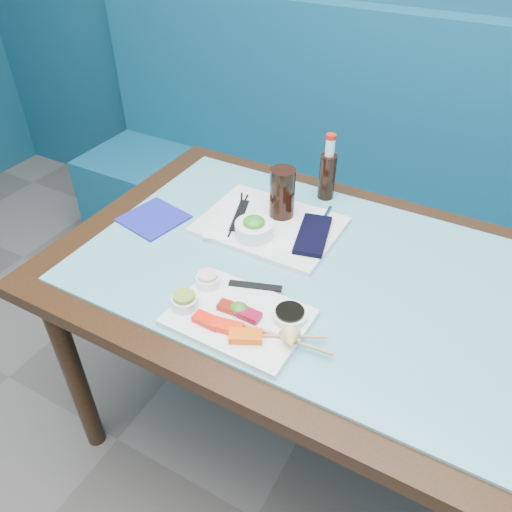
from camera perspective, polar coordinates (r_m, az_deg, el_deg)
The scene contains 34 objects.
booth_bench at distance 2.19m, azimuth 15.12°, elevation 3.26°, with size 3.00×0.56×1.17m.
dining_table at distance 1.37m, azimuth 6.89°, elevation -4.39°, with size 1.40×0.90×0.75m.
glass_top at distance 1.31m, azimuth 7.17°, elevation -1.59°, with size 1.22×0.76×0.01m, color #5AA4B4.
sashimi_plate at distance 1.16m, azimuth -1.97°, elevation -7.06°, with size 0.31×0.22×0.02m, color white.
salmon_left at distance 1.13m, azimuth -5.61°, elevation -7.34°, with size 0.07×0.03×0.02m, color #FF1E0A.
salmon_mid at distance 1.12m, azimuth -3.30°, elevation -8.08°, with size 0.07×0.03×0.02m, color #FF280A.
salmon_right at distance 1.09m, azimuth -1.18°, elevation -9.16°, with size 0.07×0.04×0.02m, color #F75609.
tuna_left at distance 1.16m, azimuth -3.14°, elevation -5.84°, with size 0.05×0.03×0.02m, color maroon.
tuna_right at distance 1.14m, azimuth -0.77°, elevation -6.77°, with size 0.05×0.03×0.02m, color maroon.
seaweed_garnish at distance 1.15m, azimuth -1.95°, elevation -5.98°, with size 0.04×0.04×0.02m, color #2F751B.
ramekin_wasabi at distance 1.17m, azimuth -8.15°, elevation -5.23°, with size 0.06×0.06×0.03m, color white.
wasabi_fill at distance 1.16m, azimuth -8.23°, elevation -4.57°, with size 0.05×0.05×0.01m, color olive.
ramekin_ginger at distance 1.22m, azimuth -5.53°, elevation -2.83°, with size 0.06×0.06×0.02m, color white.
ginger_fill at distance 1.21m, azimuth -5.57°, elevation -2.22°, with size 0.05×0.05×0.01m, color beige.
soy_dish at distance 1.14m, azimuth 3.88°, elevation -6.74°, with size 0.08×0.08×0.02m, color white.
soy_fill at distance 1.13m, azimuth 3.90°, elevation -6.35°, with size 0.07×0.07×0.01m, color black.
lemon_wedge at distance 1.07m, azimuth 3.97°, elevation -9.56°, with size 0.05×0.05×0.04m, color #DAC767.
chopstick_sleeve at distance 1.22m, azimuth -0.08°, elevation -3.42°, with size 0.13×0.02×0.00m, color black.
wooden_chopstick_a at distance 1.10m, azimuth 2.61°, elevation -9.10°, with size 0.01×0.01×0.21m, color tan.
wooden_chopstick_b at distance 1.10m, azimuth 3.08°, elevation -9.27°, with size 0.01×0.01×0.23m, color #A78A4E.
serving_tray at distance 1.44m, azimuth 1.57°, elevation 3.51°, with size 0.39×0.29×0.01m, color white.
paper_placemat at distance 1.44m, azimuth 1.58°, elevation 3.78°, with size 0.33×0.23×0.00m, color white.
seaweed_bowl at distance 1.37m, azimuth -0.24°, elevation 3.03°, with size 0.11×0.11×0.04m, color white.
seaweed_salad at distance 1.36m, azimuth -0.24°, elevation 3.88°, with size 0.06×0.06×0.03m, color #2E8A20.
cola_glass at distance 1.43m, azimuth 3.02°, elevation 7.19°, with size 0.07×0.07×0.15m, color black.
navy_pouch at distance 1.39m, azimuth 6.53°, elevation 2.43°, with size 0.08×0.18×0.01m, color black.
fork at distance 1.47m, azimuth 7.96°, elevation 4.56°, with size 0.01×0.01×0.10m, color silver.
black_chopstick_a at distance 1.47m, azimuth -2.04°, elevation 4.72°, with size 0.01×0.01×0.23m, color black.
black_chopstick_b at distance 1.46m, azimuth -1.77°, elevation 4.65°, with size 0.01×0.01×0.25m, color black.
tray_sleeve at distance 1.47m, azimuth -1.90°, elevation 4.65°, with size 0.03×0.17×0.00m, color black.
cola_bottle_body at distance 1.56m, azimuth 8.13°, elevation 8.97°, with size 0.05×0.05×0.14m, color black.
cola_bottle_neck at distance 1.52m, azimuth 8.46°, elevation 12.21°, with size 0.03×0.03×0.05m, color silver.
cola_bottle_cap at distance 1.50m, azimuth 8.58°, elevation 13.36°, with size 0.03×0.03×0.01m, color red.
blue_napkin at distance 1.51m, azimuth -11.62°, elevation 4.23°, with size 0.16×0.16×0.01m, color navy.
Camera 1 is at (0.34, 0.50, 1.59)m, focal length 35.00 mm.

